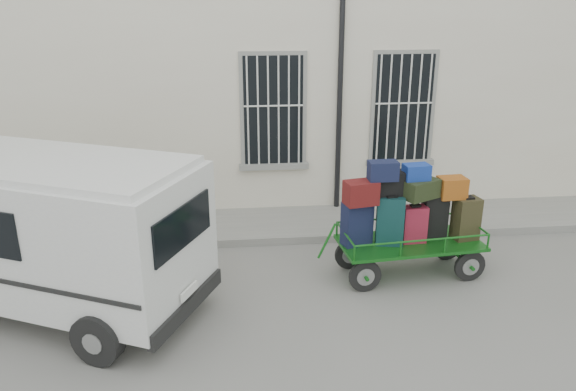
# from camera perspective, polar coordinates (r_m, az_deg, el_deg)

# --- Properties ---
(ground) EXTENTS (80.00, 80.00, 0.00)m
(ground) POSITION_cam_1_polar(r_m,az_deg,el_deg) (9.50, 2.51, -8.37)
(ground) COLOR slate
(ground) RESTS_ON ground
(building) EXTENTS (24.00, 5.15, 6.00)m
(building) POSITION_cam_1_polar(r_m,az_deg,el_deg) (13.92, -0.69, 13.65)
(building) COLOR beige
(building) RESTS_ON ground
(sidewalk) EXTENTS (24.00, 1.70, 0.15)m
(sidewalk) POSITION_cam_1_polar(r_m,az_deg,el_deg) (11.44, 0.91, -2.87)
(sidewalk) COLOR gray
(sidewalk) RESTS_ON ground
(luggage_cart) EXTENTS (2.79, 1.27, 2.02)m
(luggage_cart) POSITION_cam_1_polar(r_m,az_deg,el_deg) (9.38, 12.06, -2.22)
(luggage_cart) COLOR black
(luggage_cart) RESTS_ON ground
(van) EXTENTS (4.99, 3.68, 2.34)m
(van) POSITION_cam_1_polar(r_m,az_deg,el_deg) (8.82, -23.61, -2.77)
(van) COLOR silver
(van) RESTS_ON ground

